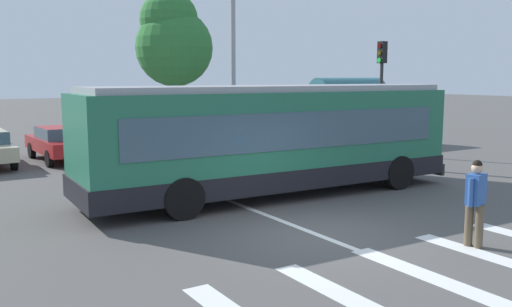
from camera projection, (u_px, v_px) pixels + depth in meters
name	position (u px, v px, depth m)	size (l,w,h in m)	color
ground_plane	(314.00, 234.00, 11.59)	(160.00, 160.00, 0.00)	#514F4C
city_transit_bus	(274.00, 139.00, 15.19)	(10.99, 2.91, 3.06)	black
pedestrian_crossing_street	(475.00, 198.00, 10.59)	(0.57, 0.36, 1.72)	brown
parked_car_red	(62.00, 141.00, 21.61)	(2.00, 4.57, 1.35)	black
parked_car_silver	(126.00, 137.00, 23.19)	(2.21, 4.64, 1.35)	black
parked_car_white	(185.00, 134.00, 24.54)	(1.92, 4.53, 1.35)	black
traffic_light_far_corner	(381.00, 79.00, 23.01)	(0.33, 0.32, 4.76)	#28282B
bus_stop_shelter	(348.00, 95.00, 26.93)	(3.93, 1.54, 3.25)	#28282B
twin_arm_street_lamp	(233.00, 25.00, 22.59)	(5.15, 0.32, 8.64)	#939399
background_tree_right	(173.00, 40.00, 29.60)	(4.18, 4.18, 7.88)	brown
crosswalk_painted_stripes	(430.00, 277.00, 9.10)	(7.46, 3.39, 0.01)	silver
lane_center_line	(263.00, 214.00, 13.27)	(0.16, 24.00, 0.01)	silver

